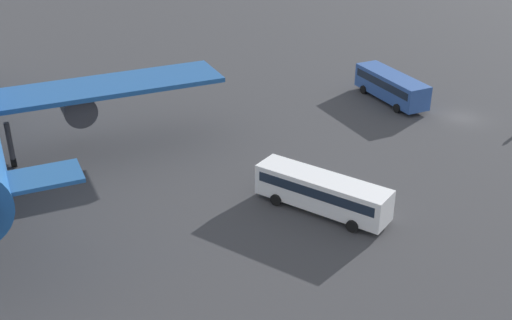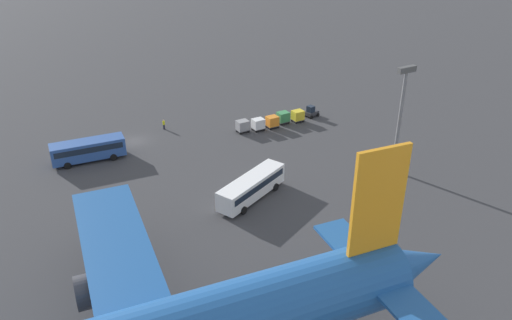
# 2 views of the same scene
# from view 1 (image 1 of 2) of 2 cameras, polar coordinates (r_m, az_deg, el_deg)

# --- Properties ---
(ground_plane) EXTENTS (600.00, 600.00, 0.00)m
(ground_plane) POSITION_cam_1_polar(r_m,az_deg,el_deg) (73.43, 17.79, 3.60)
(ground_plane) COLOR #38383A
(shuttle_bus_near) EXTENTS (10.75, 3.96, 3.16)m
(shuttle_bus_near) POSITION_cam_1_polar(r_m,az_deg,el_deg) (75.59, 11.95, 6.52)
(shuttle_bus_near) COLOR #2D5199
(shuttle_bus_near) RESTS_ON ground
(shuttle_bus_far) EXTENTS (11.43, 7.18, 3.06)m
(shuttle_bus_far) POSITION_cam_1_polar(r_m,az_deg,el_deg) (51.96, 5.91, -2.74)
(shuttle_bus_far) COLOR white
(shuttle_bus_far) RESTS_ON ground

